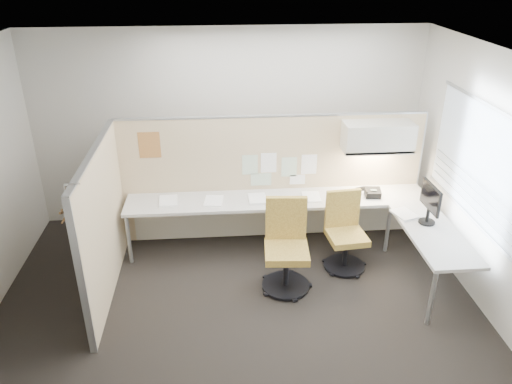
{
  "coord_description": "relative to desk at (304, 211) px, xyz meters",
  "views": [
    {
      "loc": [
        -0.17,
        -4.57,
        3.68
      ],
      "look_at": [
        0.27,
        0.8,
        1.07
      ],
      "focal_mm": 35.0,
      "sensor_mm": 36.0,
      "label": 1
    }
  ],
  "objects": [
    {
      "name": "floor",
      "position": [
        -0.93,
        -1.13,
        -0.61
      ],
      "size": [
        5.5,
        4.5,
        0.01
      ],
      "primitive_type": "cube",
      "color": "black",
      "rests_on": "ground"
    },
    {
      "name": "ceiling",
      "position": [
        -0.93,
        -1.13,
        2.2
      ],
      "size": [
        5.5,
        4.5,
        0.01
      ],
      "primitive_type": "cube",
      "color": "white",
      "rests_on": "wall_back"
    },
    {
      "name": "wall_back",
      "position": [
        -0.93,
        1.12,
        0.8
      ],
      "size": [
        5.5,
        0.02,
        2.8
      ],
      "primitive_type": "cube",
      "color": "beige",
      "rests_on": "ground"
    },
    {
      "name": "wall_front",
      "position": [
        -0.93,
        -3.38,
        0.8
      ],
      "size": [
        5.5,
        0.02,
        2.8
      ],
      "primitive_type": "cube",
      "color": "beige",
      "rests_on": "ground"
    },
    {
      "name": "wall_right",
      "position": [
        1.82,
        -1.13,
        0.8
      ],
      "size": [
        0.02,
        4.5,
        2.8
      ],
      "primitive_type": "cube",
      "color": "beige",
      "rests_on": "ground"
    },
    {
      "name": "window_pane",
      "position": [
        1.79,
        -1.13,
        0.95
      ],
      "size": [
        0.01,
        2.8,
        1.3
      ],
      "primitive_type": "cube",
      "color": "#A5B2BF",
      "rests_on": "wall_right"
    },
    {
      "name": "partition_back",
      "position": [
        -0.38,
        0.47,
        0.27
      ],
      "size": [
        4.1,
        0.06,
        1.75
      ],
      "primitive_type": "cube",
      "color": "#C8B08B",
      "rests_on": "floor"
    },
    {
      "name": "partition_left",
      "position": [
        -2.43,
        -0.63,
        0.27
      ],
      "size": [
        0.06,
        2.2,
        1.75
      ],
      "primitive_type": "cube",
      "color": "#C8B08B",
      "rests_on": "floor"
    },
    {
      "name": "desk",
      "position": [
        0.0,
        0.0,
        0.0
      ],
      "size": [
        4.0,
        2.07,
        0.73
      ],
      "color": "beige",
      "rests_on": "floor"
    },
    {
      "name": "overhead_bin",
      "position": [
        0.97,
        0.26,
        0.91
      ],
      "size": [
        0.9,
        0.36,
        0.38
      ],
      "primitive_type": "cube",
      "color": "beige",
      "rests_on": "partition_back"
    },
    {
      "name": "task_light_strip",
      "position": [
        0.97,
        0.26,
        0.7
      ],
      "size": [
        0.6,
        0.06,
        0.02
      ],
      "primitive_type": "cube",
      "color": "#FFEABF",
      "rests_on": "overhead_bin"
    },
    {
      "name": "pinned_papers",
      "position": [
        -0.3,
        0.44,
        0.43
      ],
      "size": [
        1.01,
        0.0,
        0.47
      ],
      "color": "#8CBF8C",
      "rests_on": "partition_back"
    },
    {
      "name": "poster",
      "position": [
        -1.98,
        0.44,
        0.82
      ],
      "size": [
        0.28,
        0.0,
        0.35
      ],
      "primitive_type": "cube",
      "color": "orange",
      "rests_on": "partition_back"
    },
    {
      "name": "chair_left",
      "position": [
        -0.34,
        -0.73,
        -0.09
      ],
      "size": [
        0.57,
        0.58,
        1.09
      ],
      "rotation": [
        0.0,
        0.0,
        -0.07
      ],
      "color": "black",
      "rests_on": "floor"
    },
    {
      "name": "chair_right",
      "position": [
        0.46,
        -0.38,
        -0.14
      ],
      "size": [
        0.52,
        0.53,
        0.99
      ],
      "rotation": [
        0.0,
        0.0,
        0.1
      ],
      "color": "black",
      "rests_on": "floor"
    },
    {
      "name": "monitor",
      "position": [
        1.37,
        -0.65,
        0.42
      ],
      "size": [
        0.2,
        0.48,
        0.5
      ],
      "rotation": [
        0.0,
        0.0,
        1.6
      ],
      "color": "black",
      "rests_on": "desk"
    },
    {
      "name": "phone",
      "position": [
        0.93,
        0.1,
        0.18
      ],
      "size": [
        0.23,
        0.21,
        0.12
      ],
      "rotation": [
        0.0,
        0.0,
        -0.12
      ],
      "color": "black",
      "rests_on": "desk"
    },
    {
      "name": "stapler",
      "position": [
        0.82,
        0.28,
        0.15
      ],
      "size": [
        0.15,
        0.08,
        0.05
      ],
      "primitive_type": "cube",
      "rotation": [
        0.0,
        0.0,
        0.32
      ],
      "color": "black",
      "rests_on": "desk"
    },
    {
      "name": "tape_dispenser",
      "position": [
        0.9,
        0.15,
        0.16
      ],
      "size": [
        0.11,
        0.08,
        0.06
      ],
      "primitive_type": "cube",
      "rotation": [
        0.0,
        0.0,
        -0.21
      ],
      "color": "black",
      "rests_on": "desk"
    },
    {
      "name": "coat_hook",
      "position": [
        -2.51,
        -1.49,
        0.83
      ],
      "size": [
        0.18,
        0.41,
        1.25
      ],
      "color": "silver",
      "rests_on": "partition_left"
    },
    {
      "name": "paper_stack_0",
      "position": [
        -1.77,
        0.16,
        0.14
      ],
      "size": [
        0.25,
        0.31,
        0.03
      ],
      "primitive_type": "cube",
      "rotation": [
        0.0,
        0.0,
        0.06
      ],
      "color": "white",
      "rests_on": "desk"
    },
    {
      "name": "paper_stack_1",
      "position": [
        -1.18,
        0.11,
        0.14
      ],
      "size": [
        0.26,
        0.33,
        0.02
      ],
      "primitive_type": "cube",
      "rotation": [
        0.0,
        0.0,
        -0.12
      ],
      "color": "white",
      "rests_on": "desk"
    },
    {
      "name": "paper_stack_2",
      "position": [
        -0.61,
        0.11,
        0.15
      ],
      "size": [
        0.24,
        0.31,
        0.04
      ],
      "primitive_type": "cube",
      "rotation": [
        0.0,
        0.0,
        0.04
      ],
      "color": "white",
      "rests_on": "desk"
    },
    {
      "name": "paper_stack_3",
      "position": [
        0.11,
        0.14,
        0.14
      ],
      "size": [
        0.25,
        0.31,
        0.01
      ],
      "primitive_type": "cube",
      "rotation": [
        0.0,
        0.0,
        -0.05
      ],
      "color": "white",
      "rests_on": "desk"
    },
    {
      "name": "paper_stack_4",
      "position": [
        1.17,
        -0.43,
        0.14
      ],
      "size": [
        0.31,
        0.36,
        0.02
      ],
      "primitive_type": "cube",
      "rotation": [
        0.0,
        0.0,
        0.32
      ],
      "color": "white",
      "rests_on": "desk"
    }
  ]
}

